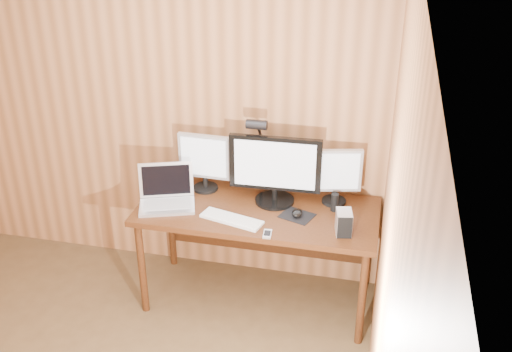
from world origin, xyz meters
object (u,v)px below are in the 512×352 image
(monitor_right, at_px, (336,175))
(hard_drive, at_px, (344,223))
(monitor_center, at_px, (275,169))
(laptop, at_px, (167,195))
(phone, at_px, (267,234))
(keyboard, at_px, (232,219))
(speaker, at_px, (335,202))
(mouse, at_px, (297,213))
(desk, at_px, (260,219))
(monitor_left, at_px, (204,161))
(desk_lamp, at_px, (259,143))

(monitor_right, xyz_separation_m, hard_drive, (0.10, -0.37, -0.13))
(monitor_center, distance_m, laptop, 0.75)
(hard_drive, relative_size, phone, 1.46)
(keyboard, height_order, phone, keyboard)
(monitor_right, relative_size, keyboard, 0.91)
(phone, distance_m, speaker, 0.54)
(monitor_right, relative_size, mouse, 3.59)
(mouse, xyz_separation_m, speaker, (0.23, 0.13, 0.04))
(laptop, distance_m, phone, 0.78)
(mouse, xyz_separation_m, phone, (-0.14, -0.27, -0.02))
(mouse, bearing_deg, desk, 169.63)
(monitor_right, bearing_deg, keyboard, -161.59)
(monitor_right, xyz_separation_m, speaker, (0.01, -0.11, -0.15))
(keyboard, height_order, speaker, speaker)
(hard_drive, distance_m, speaker, 0.28)
(laptop, xyz_separation_m, speaker, (1.12, 0.15, -0.00))
(desk, bearing_deg, monitor_left, 164.27)
(laptop, bearing_deg, desk_lamp, 7.73)
(monitor_center, bearing_deg, hard_drive, -33.02)
(desk, bearing_deg, keyboard, -117.34)
(mouse, height_order, hard_drive, hard_drive)
(desk, relative_size, speaker, 13.09)
(laptop, relative_size, keyboard, 1.01)
(monitor_center, height_order, mouse, monitor_center)
(monitor_left, bearing_deg, laptop, -126.17)
(monitor_center, relative_size, desk_lamp, 1.02)
(laptop, relative_size, desk_lamp, 0.73)
(monitor_center, bearing_deg, monitor_right, 9.13)
(monitor_center, height_order, keyboard, monitor_center)
(laptop, bearing_deg, keyboard, -33.64)
(phone, bearing_deg, monitor_center, 89.76)
(phone, relative_size, desk_lamp, 0.17)
(monitor_center, height_order, laptop, monitor_center)
(keyboard, bearing_deg, desk_lamp, 93.03)
(desk, height_order, monitor_left, monitor_left)
(desk, height_order, speaker, speaker)
(phone, bearing_deg, desk_lamp, 102.76)
(laptop, xyz_separation_m, mouse, (0.89, 0.02, -0.04))
(monitor_right, relative_size, laptop, 0.90)
(hard_drive, distance_m, phone, 0.48)
(laptop, bearing_deg, monitor_right, -6.25)
(monitor_left, xyz_separation_m, phone, (0.55, -0.49, -0.22))
(monitor_center, distance_m, monitor_right, 0.40)
(monitor_left, distance_m, desk_lamp, 0.41)
(desk, relative_size, monitor_left, 3.86)
(monitor_right, distance_m, speaker, 0.18)
(monitor_left, bearing_deg, desk_lamp, 8.39)
(laptop, bearing_deg, phone, -37.42)
(phone, distance_m, desk_lamp, 0.67)
(desk, xyz_separation_m, desk_lamp, (-0.05, 0.16, 0.49))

